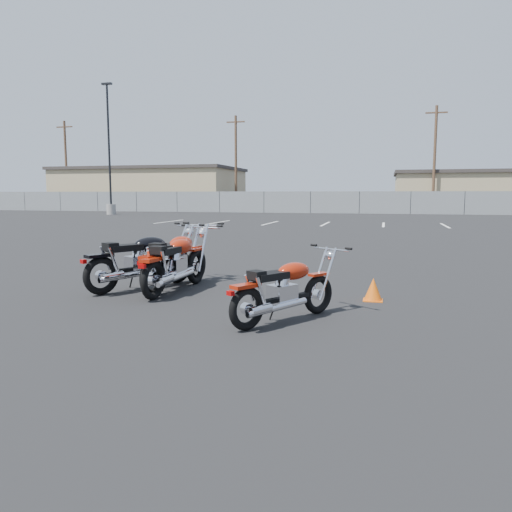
% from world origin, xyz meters
% --- Properties ---
extents(ground, '(120.00, 120.00, 0.00)m').
position_xyz_m(ground, '(0.00, 0.00, 0.00)').
color(ground, black).
rests_on(ground, ground).
extents(motorcycle_front_red, '(0.84, 2.17, 1.06)m').
position_xyz_m(motorcycle_front_red, '(-1.30, 1.05, 0.48)').
color(motorcycle_front_red, black).
rests_on(motorcycle_front_red, ground).
extents(motorcycle_second_black, '(1.44, 2.05, 1.06)m').
position_xyz_m(motorcycle_second_black, '(-1.85, 0.87, 0.48)').
color(motorcycle_second_black, black).
rests_on(motorcycle_second_black, ground).
extents(motorcycle_third_red, '(0.82, 2.11, 1.03)m').
position_xyz_m(motorcycle_third_red, '(-1.20, 0.81, 0.47)').
color(motorcycle_third_red, black).
rests_on(motorcycle_third_red, ground).
extents(motorcycle_rear_red, '(1.31, 1.69, 0.89)m').
position_xyz_m(motorcycle_rear_red, '(0.90, -0.66, 0.41)').
color(motorcycle_rear_red, black).
rests_on(motorcycle_rear_red, ground).
extents(training_cone_near, '(0.29, 0.29, 0.34)m').
position_xyz_m(training_cone_near, '(1.93, 0.89, 0.17)').
color(training_cone_near, '#F2600C').
rests_on(training_cone_near, ground).
extents(light_pole_west, '(0.80, 0.70, 9.90)m').
position_xyz_m(light_pole_west, '(-18.54, 28.12, 2.55)').
color(light_pole_west, gray).
rests_on(light_pole_west, ground).
extents(chainlink_fence, '(80.06, 0.06, 1.80)m').
position_xyz_m(chainlink_fence, '(-0.00, 35.00, 0.90)').
color(chainlink_fence, slate).
rests_on(chainlink_fence, ground).
extents(tan_building_west, '(18.40, 10.40, 4.30)m').
position_xyz_m(tan_building_west, '(-22.00, 42.00, 2.16)').
color(tan_building_west, tan).
rests_on(tan_building_west, ground).
extents(tan_building_east, '(14.40, 9.40, 3.70)m').
position_xyz_m(tan_building_east, '(10.00, 44.00, 1.86)').
color(tan_building_east, tan).
rests_on(tan_building_east, ground).
extents(utility_pole_a, '(1.80, 0.24, 9.00)m').
position_xyz_m(utility_pole_a, '(-30.00, 39.00, 4.69)').
color(utility_pole_a, '#493222').
rests_on(utility_pole_a, ground).
extents(utility_pole_b, '(1.80, 0.24, 9.00)m').
position_xyz_m(utility_pole_b, '(-12.00, 40.00, 4.69)').
color(utility_pole_b, '#493222').
rests_on(utility_pole_b, ground).
extents(utility_pole_c, '(1.80, 0.24, 9.00)m').
position_xyz_m(utility_pole_c, '(6.00, 39.00, 4.69)').
color(utility_pole_c, '#493222').
rests_on(utility_pole_c, ground).
extents(parking_line_stripes, '(15.12, 4.00, 0.01)m').
position_xyz_m(parking_line_stripes, '(-2.50, 20.00, 0.00)').
color(parking_line_stripes, silver).
rests_on(parking_line_stripes, ground).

